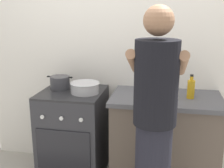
# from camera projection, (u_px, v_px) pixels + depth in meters

# --- Properties ---
(back_wall) EXTENTS (3.20, 0.10, 2.50)m
(back_wall) POSITION_uv_depth(u_px,v_px,m) (134.00, 52.00, 2.86)
(back_wall) COLOR silver
(back_wall) RESTS_ON ground
(countertop) EXTENTS (1.00, 0.60, 0.90)m
(countertop) POSITION_uv_depth(u_px,v_px,m) (164.00, 141.00, 2.67)
(countertop) COLOR brown
(countertop) RESTS_ON ground
(stove_range) EXTENTS (0.60, 0.62, 0.90)m
(stove_range) POSITION_uv_depth(u_px,v_px,m) (74.00, 134.00, 2.83)
(stove_range) COLOR #2D2D33
(stove_range) RESTS_ON ground
(pot) EXTENTS (0.26, 0.19, 0.13)m
(pot) POSITION_uv_depth(u_px,v_px,m) (60.00, 83.00, 2.77)
(pot) COLOR #38383D
(pot) RESTS_ON stove_range
(mixing_bowl) EXTENTS (0.28, 0.28, 0.10)m
(mixing_bowl) POSITION_uv_depth(u_px,v_px,m) (85.00, 87.00, 2.65)
(mixing_bowl) COLOR #B7B7BC
(mixing_bowl) RESTS_ON stove_range
(utensil_crock) EXTENTS (0.10, 0.10, 0.32)m
(utensil_crock) POSITION_uv_depth(u_px,v_px,m) (147.00, 81.00, 2.76)
(utensil_crock) COLOR silver
(utensil_crock) RESTS_ON countertop
(spice_bottle) EXTENTS (0.04, 0.04, 0.09)m
(spice_bottle) POSITION_uv_depth(u_px,v_px,m) (176.00, 94.00, 2.47)
(spice_bottle) COLOR silver
(spice_bottle) RESTS_ON countertop
(oil_bottle) EXTENTS (0.07, 0.07, 0.22)m
(oil_bottle) POSITION_uv_depth(u_px,v_px,m) (191.00, 89.00, 2.48)
(oil_bottle) COLOR gold
(oil_bottle) RESTS_ON countertop
(person) EXTENTS (0.41, 0.50, 1.70)m
(person) POSITION_uv_depth(u_px,v_px,m) (154.00, 128.00, 1.97)
(person) COLOR black
(person) RESTS_ON ground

